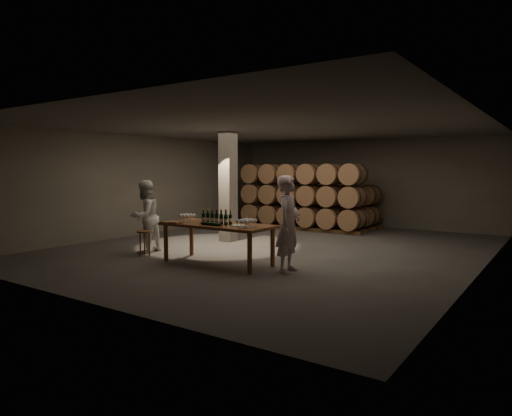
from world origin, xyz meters
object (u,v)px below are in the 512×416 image
Objects in this scene: notebook_near at (175,222)px; plate at (238,225)px; person_woman at (145,216)px; person_man at (288,224)px; tasting_table at (218,228)px; stool at (145,235)px; bottle_cluster at (217,219)px.

plate is at bearing 7.13° from notebook_near.
plate is at bearing 82.14° from person_woman.
person_man is at bearing 4.86° from notebook_near.
plate is (0.60, -0.03, 0.11)m from tasting_table.
notebook_near is 2.66m from person_man.
notebook_near is (-1.47, -0.41, 0.01)m from plate.
notebook_near is 0.37× the size of stool.
bottle_cluster is 1.19× the size of stool.
tasting_table is 2.11m from stool.
person_woman is (-2.40, 0.05, 0.12)m from tasting_table.
person_man is (2.59, 0.62, 0.08)m from notebook_near.
person_man is (1.72, 0.18, 0.20)m from tasting_table.
tasting_table is 0.98m from notebook_near.
person_man reaches higher than person_woman.
person_woman reaches higher than stool.
person_woman is (-1.54, 0.49, 0.00)m from notebook_near.
person_woman is (-4.12, -0.13, -0.07)m from person_man.
bottle_cluster reaches higher than plate.
bottle_cluster is 2.39m from person_woman.
person_woman is at bearing 178.57° from plate.
person_woman reaches higher than notebook_near.
notebook_near reaches higher than plate.
plate is 0.48× the size of stool.
stool is at bearing 163.14° from notebook_near.
bottle_cluster is 2.14m from stool.
person_man reaches higher than stool.
tasting_table is at bearing 82.42° from person_woman.
notebook_near is at bearing -8.19° from stool.
plate is at bearing 5.13° from stool.
person_woman is (-2.39, 0.06, -0.10)m from bottle_cluster.
stool is (-1.21, 0.17, -0.41)m from notebook_near.
notebook_near is (-0.85, -0.43, -0.10)m from bottle_cluster.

